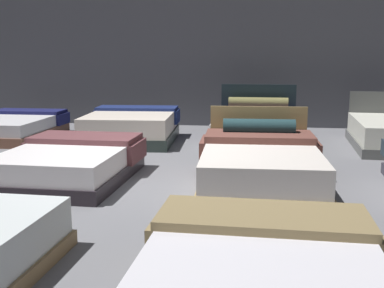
# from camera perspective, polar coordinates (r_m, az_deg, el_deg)

# --- Properties ---
(ground_plane) EXTENTS (18.00, 18.00, 0.02)m
(ground_plane) POSITION_cam_1_polar(r_m,az_deg,el_deg) (6.00, -3.25, -4.82)
(ground_plane) COLOR slate
(showroom_back_wall) EXTENTS (18.00, 0.06, 3.50)m
(showroom_back_wall) POSITION_cam_1_polar(r_m,az_deg,el_deg) (10.80, 1.81, 11.44)
(showroom_back_wall) COLOR #47474C
(showroom_back_wall) RESTS_ON ground_plane
(bed_2) EXTENTS (1.62, 2.11, 0.46)m
(bed_2) POSITION_cam_1_polar(r_m,az_deg,el_deg) (3.06, 8.15, -16.25)
(bed_2) COLOR black
(bed_2) RESTS_ON ground_plane
(bed_5) EXTENTS (1.55, 2.01, 0.49)m
(bed_5) POSITION_cam_1_polar(r_m,az_deg,el_deg) (6.32, -14.26, -2.20)
(bed_5) COLOR black
(bed_5) RESTS_ON ground_plane
(bed_6) EXTENTS (1.56, 2.17, 0.87)m
(bed_6) POSITION_cam_1_polar(r_m,az_deg,el_deg) (5.91, 8.12, -2.37)
(bed_6) COLOR olive
(bed_6) RESTS_ON ground_plane
(bed_8) EXTENTS (1.53, 2.12, 0.46)m
(bed_8) POSITION_cam_1_polar(r_m,az_deg,el_deg) (9.89, -20.48, 1.90)
(bed_8) COLOR brown
(bed_8) RESTS_ON ground_plane
(bed_9) EXTENTS (1.70, 2.01, 0.58)m
(bed_9) POSITION_cam_1_polar(r_m,az_deg,el_deg) (8.91, -7.22, 2.01)
(bed_9) COLOR #28322E
(bed_9) RESTS_ON ground_plane
(bed_10) EXTENTS (1.63, 2.17, 1.01)m
(bed_10) POSITION_cam_1_polar(r_m,az_deg,el_deg) (8.71, 7.75, 1.80)
(bed_10) COLOR black
(bed_10) RESTS_ON ground_plane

